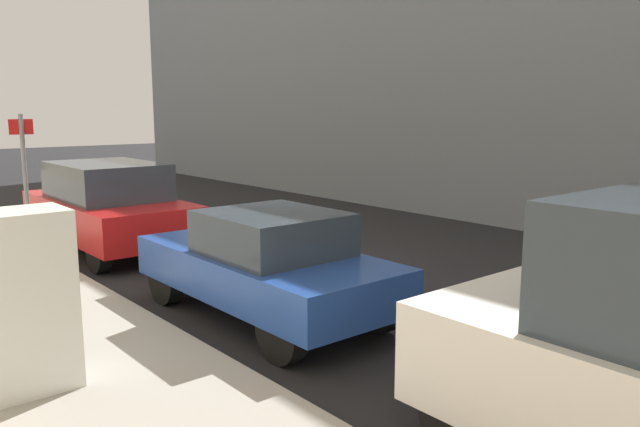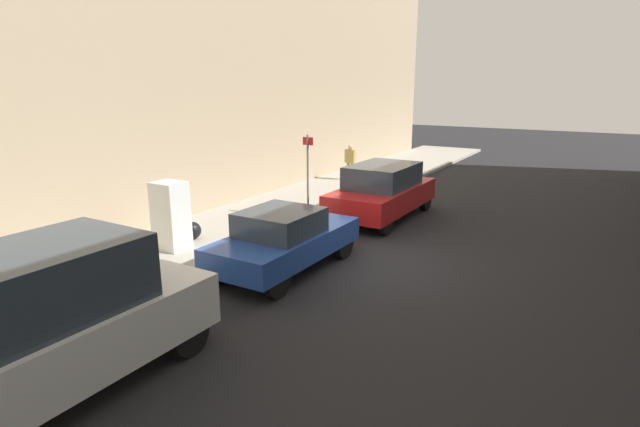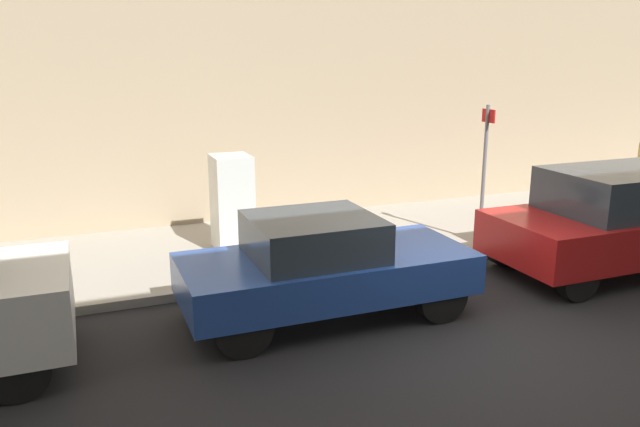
{
  "view_description": "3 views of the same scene",
  "coord_description": "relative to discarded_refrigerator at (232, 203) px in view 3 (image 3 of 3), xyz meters",
  "views": [
    {
      "loc": [
        -5.95,
        -8.16,
        2.77
      ],
      "look_at": [
        -0.02,
        -1.09,
        1.22
      ],
      "focal_mm": 35.0,
      "sensor_mm": 36.0,
      "label": 1
    },
    {
      "loc": [
        4.98,
        -10.45,
        4.21
      ],
      "look_at": [
        -0.8,
        -0.86,
        1.28
      ],
      "focal_mm": 28.0,
      "sensor_mm": 36.0,
      "label": 2
    },
    {
      "loc": [
        6.23,
        -4.59,
        3.6
      ],
      "look_at": [
        -1.35,
        -1.59,
        1.5
      ],
      "focal_mm": 35.0,
      "sensor_mm": 36.0,
      "label": 3
    }
  ],
  "objects": [
    {
      "name": "ground_plane",
      "position": [
        4.44,
        2.06,
        -1.0
      ],
      "size": [
        80.0,
        80.0,
        0.0
      ],
      "primitive_type": "plane",
      "color": "black"
    },
    {
      "name": "sidewalk_slab",
      "position": [
        -0.09,
        2.06,
        -0.93
      ],
      "size": [
        3.82,
        44.0,
        0.14
      ],
      "primitive_type": "cube",
      "color": "#9E998E",
      "rests_on": "ground"
    },
    {
      "name": "building_facade_near",
      "position": [
        -2.94,
        2.06,
        3.72
      ],
      "size": [
        1.88,
        39.6,
        9.45
      ],
      "primitive_type": "cube",
      "color": "tan",
      "rests_on": "ground"
    },
    {
      "name": "discarded_refrigerator",
      "position": [
        0.0,
        0.0,
        0.0
      ],
      "size": [
        0.76,
        0.67,
        1.72
      ],
      "color": "silver",
      "rests_on": "sidewalk_slab"
    },
    {
      "name": "manhole_cover",
      "position": [
        0.01,
        2.72,
        -0.85
      ],
      "size": [
        0.7,
        0.7,
        0.02
      ],
      "primitive_type": "cylinder",
      "color": "#47443F",
      "rests_on": "sidewalk_slab"
    },
    {
      "name": "street_sign_post",
      "position": [
        1.22,
        4.48,
        0.57
      ],
      "size": [
        0.36,
        0.07,
        2.56
      ],
      "color": "slate",
      "rests_on": "sidewalk_slab"
    },
    {
      "name": "trash_bag",
      "position": [
        -0.15,
        0.84,
        -0.62
      ],
      "size": [
        0.47,
        0.47,
        0.47
      ],
      "primitive_type": "sphere",
      "color": "black",
      "rests_on": "sidewalk_slab"
    },
    {
      "name": "parked_hatchback_blue",
      "position": [
        3.1,
        0.52,
        -0.25
      ],
      "size": [
        1.75,
        4.02,
        1.46
      ],
      "color": "#23479E",
      "rests_on": "ground"
    },
    {
      "name": "parked_suv_red",
      "position": [
        3.1,
        5.95,
        -0.11
      ],
      "size": [
        1.97,
        4.54,
        1.73
      ],
      "color": "red",
      "rests_on": "ground"
    }
  ]
}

